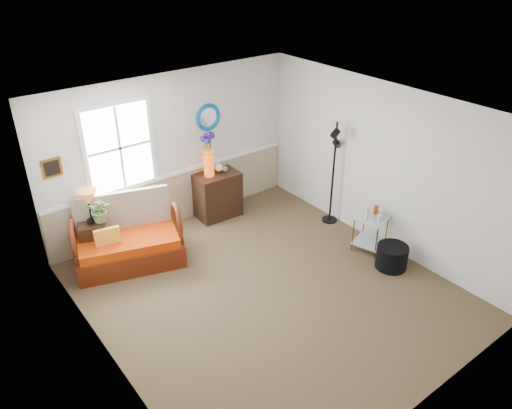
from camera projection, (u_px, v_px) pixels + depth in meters
floor at (267, 291)px, 7.06m from camera, size 4.50×5.00×0.01m
ceiling at (269, 114)px, 5.81m from camera, size 4.50×5.00×0.01m
walls at (268, 211)px, 6.43m from camera, size 4.51×5.01×2.60m
wainscot at (177, 198)px, 8.56m from camera, size 4.46×0.02×0.90m
chair_rail at (175, 173)px, 8.33m from camera, size 4.46×0.04×0.06m
window at (119, 148)px, 7.52m from camera, size 1.14×0.06×1.44m
picture at (52, 168)px, 7.01m from camera, size 0.28×0.03×0.28m
mirror at (208, 117)px, 8.31m from camera, size 0.47×0.07×0.47m
loveseat at (127, 234)px, 7.44m from camera, size 1.76×1.32×1.02m
throw_pillow at (108, 240)px, 7.26m from camera, size 0.38×0.16×0.37m
lamp_stand at (95, 242)px, 7.53m from camera, size 0.51×0.51×0.69m
table_lamp at (89, 207)px, 7.26m from camera, size 0.40×0.40×0.53m
potted_plant at (100, 212)px, 7.34m from camera, size 0.52×0.53×0.31m
cabinet at (218, 195)px, 8.76m from camera, size 0.78×0.53×0.81m
flower_vase at (208, 155)px, 8.32m from camera, size 0.29×0.29×0.76m
side_table at (370, 233)px, 7.86m from camera, size 0.57×0.57×0.59m
tabletop_items at (373, 210)px, 7.69m from camera, size 0.53×0.53×0.23m
floor_lamp at (333, 174)px, 8.35m from camera, size 0.27×0.27×1.81m
ottoman at (392, 257)px, 7.48m from camera, size 0.52×0.52×0.36m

